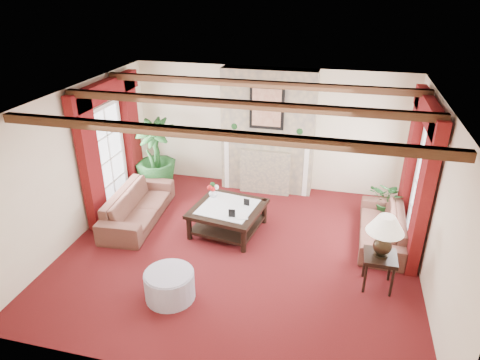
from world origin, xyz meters
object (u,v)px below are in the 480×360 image
(sofa_left, at_px, (137,201))
(sofa_right, at_px, (382,222))
(side_table, at_px, (378,271))
(potted_palm, at_px, (157,170))
(ottoman, at_px, (170,285))
(coffee_table, at_px, (228,219))

(sofa_left, height_order, sofa_right, sofa_left)
(sofa_left, distance_m, side_table, 4.61)
(potted_palm, height_order, ottoman, potted_palm)
(side_table, distance_m, ottoman, 3.19)
(sofa_left, xyz_separation_m, side_table, (4.50, -0.98, -0.13))
(sofa_right, relative_size, coffee_table, 1.57)
(ottoman, bearing_deg, potted_palm, 116.52)
(potted_palm, bearing_deg, coffee_table, -33.46)
(side_table, relative_size, ottoman, 0.77)
(potted_palm, distance_m, side_table, 5.26)
(ottoman, bearing_deg, sofa_left, 126.60)
(sofa_left, distance_m, sofa_right, 4.64)
(coffee_table, relative_size, ottoman, 1.65)
(sofa_right, distance_m, ottoman, 3.95)
(potted_palm, xyz_separation_m, side_table, (4.70, -2.35, -0.17))
(coffee_table, xyz_separation_m, side_table, (2.67, -1.02, 0.03))
(potted_palm, relative_size, ottoman, 2.20)
(ottoman, bearing_deg, side_table, 18.44)
(sofa_left, distance_m, ottoman, 2.49)
(sofa_left, bearing_deg, sofa_right, -89.38)
(coffee_table, bearing_deg, potted_palm, 155.30)
(sofa_right, height_order, ottoman, sofa_right)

